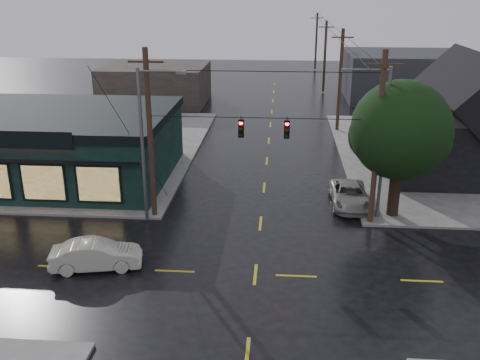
# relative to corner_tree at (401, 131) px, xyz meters

# --- Properties ---
(ground_plane) EXTENTS (160.00, 160.00, 0.00)m
(ground_plane) POSITION_rel_corner_tree_xyz_m (-7.98, -7.64, -5.42)
(ground_plane) COLOR black
(sidewalk_nw) EXTENTS (28.00, 28.00, 0.15)m
(sidewalk_nw) POSITION_rel_corner_tree_xyz_m (-27.98, 12.36, -5.34)
(sidewalk_nw) COLOR #62605B
(sidewalk_nw) RESTS_ON ground
(pizza_shop) EXTENTS (16.30, 12.34, 4.90)m
(pizza_shop) POSITION_rel_corner_tree_xyz_m (-22.98, 5.30, -2.86)
(pizza_shop) COLOR black
(pizza_shop) RESTS_ON ground
(ne_building) EXTENTS (12.60, 11.60, 8.75)m
(ne_building) POSITION_rel_corner_tree_xyz_m (7.02, 9.36, -0.95)
(ne_building) COLOR black
(ne_building) RESTS_ON ground
(corner_tree) EXTENTS (5.85, 5.85, 8.23)m
(corner_tree) POSITION_rel_corner_tree_xyz_m (0.00, 0.00, 0.00)
(corner_tree) COLOR black
(corner_tree) RESTS_ON ground
(utility_pole_nw) EXTENTS (2.00, 0.32, 10.15)m
(utility_pole_nw) POSITION_rel_corner_tree_xyz_m (-14.48, -1.14, -5.42)
(utility_pole_nw) COLOR #331E17
(utility_pole_nw) RESTS_ON ground
(utility_pole_ne) EXTENTS (2.00, 0.32, 10.15)m
(utility_pole_ne) POSITION_rel_corner_tree_xyz_m (-1.48, -1.14, -5.42)
(utility_pole_ne) COLOR #331E17
(utility_pole_ne) RESTS_ON ground
(utility_pole_far_a) EXTENTS (2.00, 0.32, 9.65)m
(utility_pole_far_a) POSITION_rel_corner_tree_xyz_m (-1.48, 20.36, -5.42)
(utility_pole_far_a) COLOR #331E17
(utility_pole_far_a) RESTS_ON ground
(utility_pole_far_b) EXTENTS (2.00, 0.32, 9.15)m
(utility_pole_far_b) POSITION_rel_corner_tree_xyz_m (-1.48, 40.36, -5.42)
(utility_pole_far_b) COLOR #331E17
(utility_pole_far_b) RESTS_ON ground
(utility_pole_far_c) EXTENTS (2.00, 0.32, 9.15)m
(utility_pole_far_c) POSITION_rel_corner_tree_xyz_m (-1.48, 60.36, -5.42)
(utility_pole_far_c) COLOR #331E17
(utility_pole_far_c) RESTS_ON ground
(span_signal_assembly) EXTENTS (13.00, 0.48, 1.23)m
(span_signal_assembly) POSITION_rel_corner_tree_xyz_m (-7.89, -1.14, 0.28)
(span_signal_assembly) COLOR black
(span_signal_assembly) RESTS_ON ground
(streetlight_nw) EXTENTS (5.40, 0.30, 9.15)m
(streetlight_nw) POSITION_rel_corner_tree_xyz_m (-14.78, -1.84, -5.42)
(streetlight_nw) COLOR slate
(streetlight_nw) RESTS_ON ground
(streetlight_ne) EXTENTS (5.40, 0.30, 9.15)m
(streetlight_ne) POSITION_rel_corner_tree_xyz_m (-0.98, -0.44, -5.42)
(streetlight_ne) COLOR slate
(streetlight_ne) RESTS_ON ground
(bg_building_west) EXTENTS (12.00, 10.00, 4.40)m
(bg_building_west) POSITION_rel_corner_tree_xyz_m (-21.98, 32.36, -3.22)
(bg_building_west) COLOR #2E2421
(bg_building_west) RESTS_ON ground
(bg_building_east) EXTENTS (14.00, 12.00, 5.60)m
(bg_building_east) POSITION_rel_corner_tree_xyz_m (8.02, 37.36, -2.62)
(bg_building_east) COLOR #2B2B30
(bg_building_east) RESTS_ON ground
(sedan_cream) EXTENTS (4.67, 2.43, 1.46)m
(sedan_cream) POSITION_rel_corner_tree_xyz_m (-15.92, -7.63, -4.69)
(sedan_cream) COLOR beige
(sedan_cream) RESTS_ON ground
(suv_silver) EXTENTS (2.33, 5.02, 1.39)m
(suv_silver) POSITION_rel_corner_tree_xyz_m (-2.42, 1.58, -4.72)
(suv_silver) COLOR gray
(suv_silver) RESTS_ON ground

